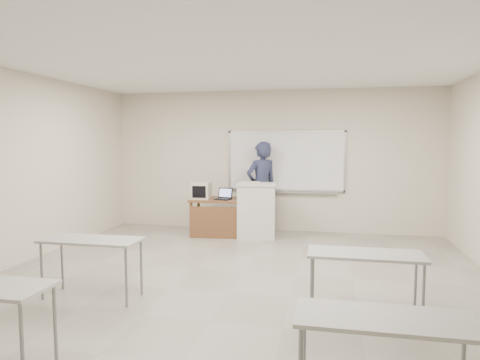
% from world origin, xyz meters
% --- Properties ---
extents(floor, '(7.00, 8.00, 0.01)m').
position_xyz_m(floor, '(0.00, 0.00, -0.01)').
color(floor, gray).
rests_on(floor, ground).
extents(whiteboard, '(2.48, 0.10, 1.31)m').
position_xyz_m(whiteboard, '(0.30, 3.97, 1.48)').
color(whiteboard, white).
rests_on(whiteboard, floor).
extents(student_desks, '(4.40, 2.20, 0.73)m').
position_xyz_m(student_desks, '(-0.00, -1.35, 0.67)').
color(student_desks, '#A09F9B').
rests_on(student_desks, floor).
extents(instructor_desk, '(1.54, 0.77, 0.75)m').
position_xyz_m(instructor_desk, '(-0.79, 3.19, 0.56)').
color(instructor_desk, brown).
rests_on(instructor_desk, floor).
extents(podium, '(0.77, 0.56, 1.09)m').
position_xyz_m(podium, '(-0.20, 3.20, 0.55)').
color(podium, beige).
rests_on(podium, floor).
extents(crt_monitor, '(0.36, 0.41, 0.34)m').
position_xyz_m(crt_monitor, '(-1.34, 3.18, 0.91)').
color(crt_monitor, '#BDAE9D').
rests_on(crt_monitor, instructor_desk).
extents(laptop, '(0.31, 0.28, 0.23)m').
position_xyz_m(laptop, '(-0.87, 3.17, 0.80)').
color(laptop, black).
rests_on(laptop, instructor_desk).
extents(mouse, '(0.10, 0.07, 0.04)m').
position_xyz_m(mouse, '(-0.24, 3.35, 0.77)').
color(mouse, '#A2A4A9').
rests_on(mouse, instructor_desk).
extents(keyboard, '(0.42, 0.23, 0.02)m').
position_xyz_m(keyboard, '(-0.35, 3.28, 1.10)').
color(keyboard, '#BDAE9D').
rests_on(keyboard, podium).
extents(presenter, '(0.83, 0.80, 1.91)m').
position_xyz_m(presenter, '(-0.18, 3.71, 0.96)').
color(presenter, black).
rests_on(presenter, floor).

